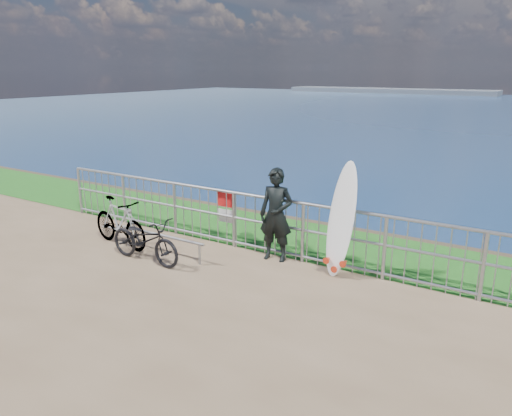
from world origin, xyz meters
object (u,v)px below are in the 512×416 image
Objects in this scene: surfer at (276,215)px; surfboard at (341,224)px; bicycle_near at (145,240)px; bicycle_far at (120,222)px.

surfboard is at bearing -9.30° from surfer.
bicycle_far is (-1.02, 0.36, 0.06)m from bicycle_near.
surfer is at bearing -53.02° from bicycle_near.
surfboard is 1.22× the size of bicycle_near.
surfer is 1.05× the size of bicycle_far.
surfer is 2.41m from bicycle_near.
surfboard reaches higher than surfer.
surfboard is (1.25, -0.01, 0.05)m from surfer.
bicycle_near is 0.99× the size of bicycle_far.
surfboard is 4.34m from bicycle_far.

